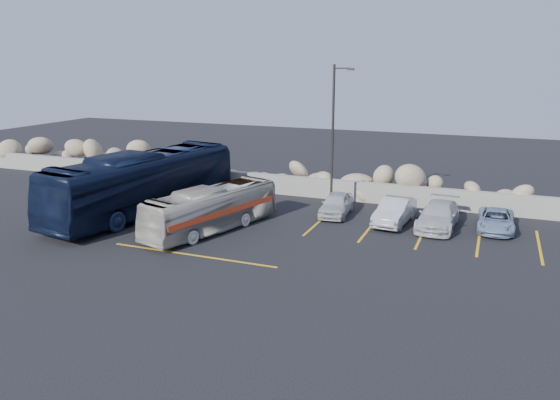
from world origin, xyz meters
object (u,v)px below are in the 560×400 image
at_px(vintage_bus, 212,209).
at_px(car_c, 438,216).
at_px(tour_coach, 144,183).
at_px(car_d, 496,220).
at_px(lamppost, 334,134).
at_px(car_b, 395,211).
at_px(car_a, 336,204).

xyz_separation_m(vintage_bus, car_c, (10.37, 4.61, -0.47)).
relative_size(tour_coach, car_d, 3.33).
bearing_deg(lamppost, car_b, -19.36).
bearing_deg(vintage_bus, car_c, 40.53).
height_order(vintage_bus, car_a, vintage_bus).
xyz_separation_m(lamppost, tour_coach, (-9.42, -4.42, -2.58)).
distance_m(tour_coach, car_b, 13.56).
bearing_deg(car_c, tour_coach, -165.38).
distance_m(car_a, car_b, 3.27).
distance_m(lamppost, car_c, 7.06).
relative_size(lamppost, car_d, 2.17).
distance_m(vintage_bus, car_a, 7.03).
distance_m(vintage_bus, car_b, 9.38).
xyz_separation_m(lamppost, vintage_bus, (-4.46, -5.83, -3.20)).
relative_size(lamppost, car_a, 2.23).
relative_size(lamppost, vintage_bus, 1.01).
height_order(lamppost, car_a, lamppost).
height_order(car_a, car_c, car_c).
bearing_deg(car_d, car_c, -167.94).
bearing_deg(lamppost, tour_coach, -154.84).
bearing_deg(lamppost, car_c, -11.72).
bearing_deg(car_c, car_a, 179.11).
height_order(tour_coach, car_d, tour_coach).
relative_size(tour_coach, car_a, 3.43).
bearing_deg(car_a, car_d, -1.74).
bearing_deg(tour_coach, car_a, 29.31).
xyz_separation_m(tour_coach, car_a, (9.91, 3.55, -1.10)).
height_order(car_a, car_b, car_b).
height_order(lamppost, vintage_bus, lamppost).
bearing_deg(car_b, vintage_bus, -145.79).
bearing_deg(car_d, tour_coach, -168.85).
relative_size(lamppost, car_c, 1.83).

